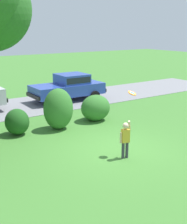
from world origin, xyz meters
name	(u,v)px	position (x,y,z in m)	size (l,w,h in m)	color
ground_plane	(116,149)	(0.00, 0.00, 0.00)	(80.00, 80.00, 0.00)	#3D752D
driveway_strip	(29,106)	(0.00, 7.72, 0.01)	(28.00, 4.40, 0.02)	slate
shrub_centre_left	(17,122)	(-2.28, 3.49, 0.53)	(0.96, 1.00, 1.05)	#1E511C
shrub_centre	(58,109)	(-0.58, 3.19, 0.87)	(1.28, 1.09, 1.74)	#33702B
shrub_centre_right	(95,109)	(1.42, 3.38, 0.55)	(1.40, 1.24, 1.20)	#33702B
parked_sedan	(69,86)	(2.47, 7.60, 0.85)	(4.43, 2.15, 1.56)	#28429E
child_thrower	(125,137)	(-0.24, -0.74, 0.72)	(0.47, 0.23, 1.29)	#383842
frisbee	(132,93)	(0.18, -0.52, 2.09)	(0.30, 0.27, 0.17)	orange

